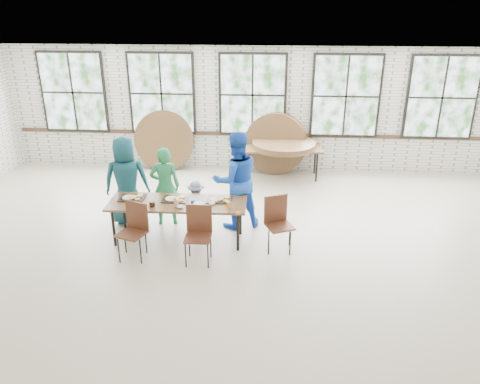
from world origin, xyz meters
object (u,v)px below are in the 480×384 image
object	(u,v)px
chair_near_left	(134,226)
chair_near_right	(199,229)
dining_table	(178,205)
storage_table	(284,149)

from	to	relation	value
chair_near_left	chair_near_right	size ratio (longest dim) A/B	1.00
chair_near_right	chair_near_left	bearing A→B (deg)	177.68
dining_table	chair_near_right	distance (m)	0.80
storage_table	chair_near_right	bearing A→B (deg)	-113.68
chair_near_left	storage_table	xyz separation A→B (m)	(2.49, 3.93, 0.13)
dining_table	chair_near_right	world-z (taller)	chair_near_right
chair_near_right	storage_table	bearing A→B (deg)	70.21
chair_near_right	dining_table	bearing A→B (deg)	126.08
dining_table	chair_near_right	size ratio (longest dim) A/B	2.54
dining_table	chair_near_left	bearing A→B (deg)	-136.66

